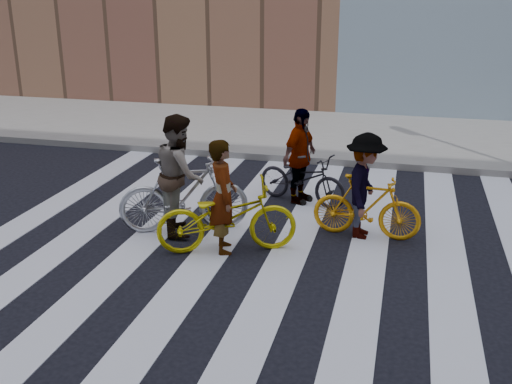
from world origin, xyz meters
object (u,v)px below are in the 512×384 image
at_px(bike_yellow_left, 227,217).
at_px(rider_right, 365,186).
at_px(rider_left, 223,197).
at_px(rider_mid, 180,174).
at_px(bike_yellow_right, 367,207).
at_px(bike_silver_mid, 184,195).
at_px(rider_rear, 300,156).
at_px(bike_dark_rear, 302,178).

height_order(bike_yellow_left, rider_right, rider_right).
xyz_separation_m(rider_left, rider_mid, (-0.86, 0.55, 0.10)).
xyz_separation_m(bike_yellow_left, bike_yellow_right, (1.91, 1.02, -0.04)).
relative_size(bike_yellow_right, rider_right, 1.00).
height_order(bike_yellow_right, rider_right, rider_right).
distance_m(bike_yellow_left, bike_silver_mid, 1.02).
xyz_separation_m(bike_silver_mid, rider_rear, (1.49, 1.75, 0.24)).
bearing_deg(rider_left, bike_yellow_left, -111.31).
distance_m(bike_silver_mid, rider_rear, 2.31).
relative_size(bike_yellow_left, rider_mid, 1.08).
distance_m(bike_dark_rear, rider_left, 2.44).
bearing_deg(rider_mid, bike_dark_rear, -65.05).
bearing_deg(rider_mid, bike_yellow_left, -143.83).
distance_m(bike_yellow_right, rider_mid, 2.89).
bearing_deg(bike_dark_rear, bike_yellow_left, -176.81).
distance_m(rider_left, rider_rear, 2.40).
bearing_deg(rider_right, rider_rear, 47.08).
height_order(bike_yellow_left, rider_rear, rider_rear).
distance_m(bike_dark_rear, rider_rear, 0.40).
bearing_deg(bike_dark_rear, bike_yellow_right, -116.45).
relative_size(bike_dark_rear, rider_mid, 0.92).
bearing_deg(rider_right, rider_left, 121.50).
bearing_deg(bike_yellow_left, rider_rear, -36.74).
distance_m(bike_dark_rear, rider_right, 1.77).
height_order(bike_yellow_right, rider_mid, rider_mid).
bearing_deg(bike_dark_rear, rider_right, -117.64).
bearing_deg(rider_rear, bike_silver_mid, 159.25).
relative_size(bike_yellow_right, bike_dark_rear, 0.96).
bearing_deg(bike_yellow_left, bike_yellow_right, -83.11).
bearing_deg(rider_left, bike_yellow_right, -83.72).
bearing_deg(bike_yellow_left, bike_dark_rear, -37.89).
distance_m(rider_mid, rider_rear, 2.33).
bearing_deg(rider_mid, rider_left, -145.28).
relative_size(bike_silver_mid, rider_mid, 1.08).
bearing_deg(bike_yellow_left, rider_right, -82.47).
bearing_deg(rider_right, bike_yellow_left, 122.13).
distance_m(bike_yellow_left, rider_rear, 2.40).
height_order(bike_dark_rear, rider_left, rider_left).
relative_size(bike_silver_mid, bike_yellow_right, 1.23).
bearing_deg(rider_mid, bike_yellow_right, -103.17).
height_order(bike_silver_mid, rider_left, rider_left).
xyz_separation_m(bike_dark_rear, rider_right, (1.17, -1.27, 0.36)).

